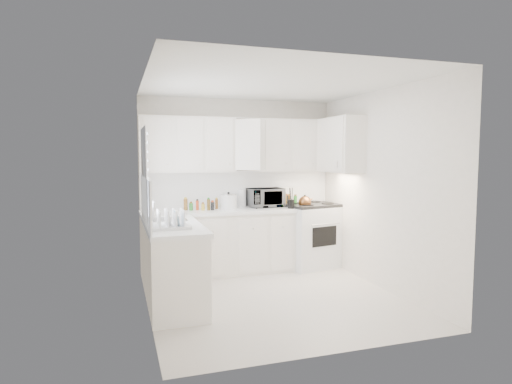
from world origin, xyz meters
name	(u,v)px	position (x,y,z in m)	size (l,w,h in m)	color
floor	(273,297)	(0.00, 0.00, 0.00)	(3.20, 3.20, 0.00)	silver
ceiling	(274,83)	(0.00, 0.00, 2.60)	(3.20, 3.20, 0.00)	white
wall_back	(238,184)	(0.00, 1.60, 1.30)	(3.00, 3.00, 0.00)	white
wall_front	(337,208)	(0.00, -1.60, 1.30)	(3.00, 3.00, 0.00)	white
wall_left	(146,196)	(-1.50, 0.00, 1.30)	(3.20, 3.20, 0.00)	white
wall_right	(381,190)	(1.50, 0.00, 1.30)	(3.20, 3.20, 0.00)	white
window_blinds	(145,172)	(-1.48, 0.35, 1.55)	(0.06, 0.96, 1.06)	white
lower_cabinets_back	(219,243)	(-0.39, 1.30, 0.45)	(2.22, 0.60, 0.90)	white
lower_cabinets_left	(172,265)	(-1.20, 0.20, 0.45)	(0.60, 1.60, 0.90)	white
countertop_back	(219,211)	(-0.39, 1.29, 0.93)	(2.24, 0.64, 0.05)	white
countertop_left	(173,226)	(-1.19, 0.20, 0.93)	(0.64, 1.62, 0.05)	white
backsplash_back	(239,189)	(0.00, 1.59, 1.23)	(2.98, 0.02, 0.55)	white
backsplash_left	(146,201)	(-1.49, 0.20, 1.23)	(0.02, 1.60, 0.55)	white
upper_cabinets_back	(241,172)	(0.00, 1.44, 1.50)	(3.00, 0.33, 0.80)	white
upper_cabinets_right	(340,172)	(1.33, 0.82, 1.50)	(0.33, 0.90, 0.80)	white
sink	(169,210)	(-1.19, 0.55, 1.07)	(0.42, 0.38, 0.30)	gray
stove	(311,226)	(1.09, 1.26, 0.63)	(0.83, 0.68, 1.27)	white
tea_kettle	(305,201)	(0.91, 1.10, 1.05)	(0.24, 0.20, 0.22)	brown
frying_pan	(317,204)	(1.27, 1.42, 0.97)	(0.26, 0.44, 0.04)	black
microwave	(265,196)	(0.38, 1.41, 1.13)	(0.52, 0.29, 0.35)	gray
rice_cooker	(229,200)	(-0.22, 1.37, 1.08)	(0.25, 0.25, 0.25)	white
paper_towel	(242,198)	(0.04, 1.51, 1.08)	(0.12, 0.12, 0.27)	white
utensil_crock	(291,198)	(0.68, 1.11, 1.11)	(0.11, 0.11, 0.32)	black
dish_rack	(170,218)	(-1.26, -0.13, 1.07)	(0.43, 0.32, 0.24)	white
spice_left_0	(186,205)	(-0.85, 1.42, 1.02)	(0.06, 0.06, 0.13)	#915C27
spice_left_1	(192,206)	(-0.78, 1.33, 1.02)	(0.06, 0.06, 0.13)	#2A7F2A
spice_left_2	(196,205)	(-0.70, 1.42, 1.02)	(0.06, 0.06, 0.13)	#CB411B
spice_left_3	(202,206)	(-0.62, 1.33, 1.02)	(0.06, 0.06, 0.13)	gold
spice_left_4	(206,205)	(-0.55, 1.42, 1.02)	(0.06, 0.06, 0.13)	brown
spice_left_5	(212,205)	(-0.47, 1.33, 1.02)	(0.06, 0.06, 0.13)	black
spice_left_6	(216,204)	(-0.40, 1.42, 1.02)	(0.06, 0.06, 0.13)	#915C27
spice_left_7	(222,205)	(-0.32, 1.33, 1.02)	(0.06, 0.06, 0.13)	#2A7F2A
sauce_right_0	(276,200)	(0.58, 1.46, 1.05)	(0.06, 0.06, 0.19)	#CB411B
sauce_right_1	(281,200)	(0.64, 1.40, 1.05)	(0.06, 0.06, 0.19)	gold
sauce_right_2	(283,200)	(0.69, 1.46, 1.05)	(0.06, 0.06, 0.19)	brown
sauce_right_3	(288,200)	(0.74, 1.40, 1.05)	(0.06, 0.06, 0.19)	black
sauce_right_4	(289,200)	(0.80, 1.46, 1.05)	(0.06, 0.06, 0.19)	#915C27
sauce_right_5	(294,200)	(0.85, 1.40, 1.05)	(0.06, 0.06, 0.19)	#2A7F2A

